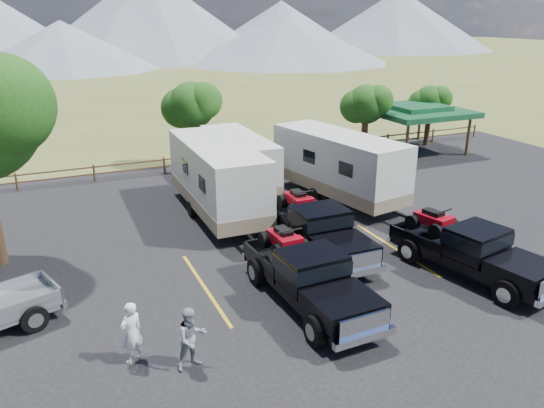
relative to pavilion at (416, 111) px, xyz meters
name	(u,v)px	position (x,y,z in m)	size (l,w,h in m)	color
ground	(419,307)	(-13.00, -17.00, -2.79)	(320.00, 320.00, 0.00)	#535C27
asphalt_lot	(367,268)	(-13.00, -14.00, -2.77)	(44.00, 34.00, 0.04)	black
stall_lines	(353,257)	(-13.00, -13.00, -2.74)	(12.12, 5.50, 0.01)	#C19416
tree_ne_a	(366,104)	(-4.03, 0.01, 0.69)	(3.11, 2.92, 4.76)	#322213
tree_ne_b	(430,102)	(1.98, 1.01, 0.34)	(2.77, 2.59, 4.27)	#322213
tree_north	(191,106)	(-15.03, 2.02, 1.05)	(3.46, 3.24, 5.25)	#322213
rail_fence	(258,153)	(-11.00, 1.50, -2.18)	(36.12, 0.12, 1.00)	brown
pavilion	(416,111)	(0.00, 0.00, 0.00)	(6.20, 6.20, 3.22)	brown
mountain_range	(39,20)	(-20.63, 88.98, 5.08)	(209.00, 71.00, 20.00)	slate
rig_left	(308,275)	(-16.22, -15.32, -1.73)	(2.41, 6.40, 2.12)	black
rig_center	(317,227)	(-14.04, -11.94, -1.72)	(2.33, 6.44, 2.14)	black
rig_right	(469,249)	(-9.97, -15.87, -1.74)	(3.18, 6.52, 2.09)	black
trailer_left	(217,179)	(-16.32, -6.49, -0.96)	(2.68, 9.83, 3.42)	silver
trailer_center	(239,162)	(-14.05, -3.26, -1.20)	(2.32, 8.49, 2.95)	silver
trailer_right	(338,166)	(-10.06, -6.79, -0.98)	(3.87, 9.76, 3.38)	silver
person_a	(131,333)	(-21.99, -16.18, -1.84)	(0.66, 0.43, 1.81)	white
person_b	(192,338)	(-20.57, -17.05, -1.87)	(0.86, 0.67, 1.76)	gray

